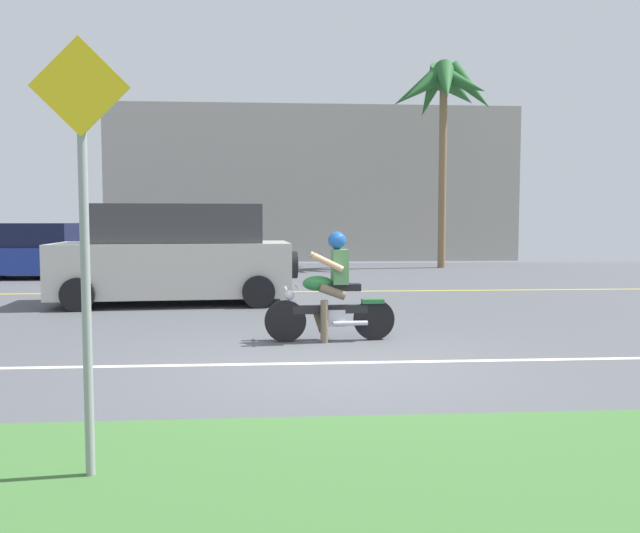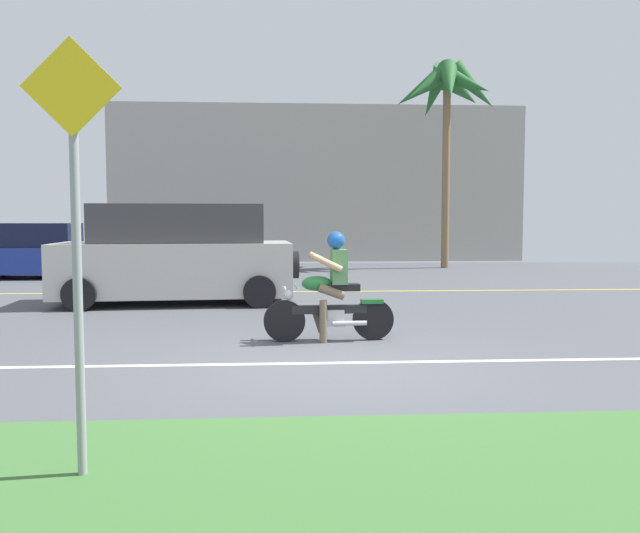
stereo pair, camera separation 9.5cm
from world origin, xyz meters
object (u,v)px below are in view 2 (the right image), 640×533
object	(u,v)px
parked_car_1	(220,252)
palm_tree_0	(447,92)
parked_car_0	(41,252)
street_sign	(75,219)
motorcyclist	(330,295)
suv_nearby	(177,255)

from	to	relation	value
parked_car_1	palm_tree_0	size ratio (longest dim) A/B	0.57
parked_car_1	parked_car_0	bearing A→B (deg)	-160.24
street_sign	parked_car_1	bearing A→B (deg)	92.19
parked_car_1	street_sign	distance (m)	17.35
motorcyclist	palm_tree_0	size ratio (longest dim) A/B	0.25
palm_tree_0	parked_car_1	bearing A→B (deg)	-170.52
motorcyclist	suv_nearby	xyz separation A→B (m)	(-2.84, 4.42, 0.33)
suv_nearby	palm_tree_0	size ratio (longest dim) A/B	0.68
motorcyclist	street_sign	world-z (taller)	street_sign
suv_nearby	parked_car_1	bearing A→B (deg)	88.90
motorcyclist	suv_nearby	size ratio (longest dim) A/B	0.37
parked_car_0	palm_tree_0	size ratio (longest dim) A/B	0.57
parked_car_0	motorcyclist	bearing A→B (deg)	-53.62
parked_car_0	street_sign	distance (m)	16.54
motorcyclist	parked_car_0	distance (m)	13.12
suv_nearby	parked_car_0	bearing A→B (deg)	128.85
suv_nearby	parked_car_1	xyz separation A→B (m)	(0.15, 7.97, -0.31)
parked_car_1	palm_tree_0	bearing A→B (deg)	9.48
motorcyclist	palm_tree_0	bearing A→B (deg)	69.25
suv_nearby	parked_car_1	world-z (taller)	suv_nearby
suv_nearby	parked_car_1	size ratio (longest dim) A/B	1.20
parked_car_1	palm_tree_0	distance (m)	9.70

